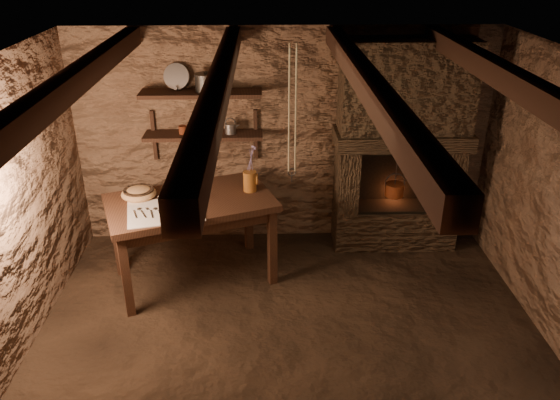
{
  "coord_description": "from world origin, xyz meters",
  "views": [
    {
      "loc": [
        -0.2,
        -3.68,
        3.21
      ],
      "look_at": [
        -0.07,
        0.9,
        0.98
      ],
      "focal_mm": 35.0,
      "sensor_mm": 36.0,
      "label": 1
    }
  ],
  "objects_px": {
    "red_pot": "(394,189)",
    "iron_stockpot": "(206,84)",
    "work_table": "(193,237)",
    "stoneware_jug": "(250,172)",
    "wooden_bowl": "(139,194)"
  },
  "relations": [
    {
      "from": "red_pot",
      "to": "iron_stockpot",
      "type": "bearing_deg",
      "value": 176.58
    },
    {
      "from": "work_table",
      "to": "iron_stockpot",
      "type": "height_order",
      "value": "iron_stockpot"
    },
    {
      "from": "iron_stockpot",
      "to": "stoneware_jug",
      "type": "bearing_deg",
      "value": -51.21
    },
    {
      "from": "stoneware_jug",
      "to": "iron_stockpot",
      "type": "distance_m",
      "value": 1.03
    },
    {
      "from": "wooden_bowl",
      "to": "iron_stockpot",
      "type": "xyz_separation_m",
      "value": [
        0.64,
        0.67,
        0.91
      ]
    },
    {
      "from": "work_table",
      "to": "wooden_bowl",
      "type": "distance_m",
      "value": 0.68
    },
    {
      "from": "work_table",
      "to": "red_pot",
      "type": "distance_m",
      "value": 2.25
    },
    {
      "from": "iron_stockpot",
      "to": "red_pot",
      "type": "height_order",
      "value": "iron_stockpot"
    },
    {
      "from": "red_pot",
      "to": "work_table",
      "type": "bearing_deg",
      "value": -163.91
    },
    {
      "from": "stoneware_jug",
      "to": "red_pot",
      "type": "height_order",
      "value": "stoneware_jug"
    },
    {
      "from": "work_table",
      "to": "stoneware_jug",
      "type": "distance_m",
      "value": 0.87
    },
    {
      "from": "work_table",
      "to": "iron_stockpot",
      "type": "relative_size",
      "value": 8.21
    },
    {
      "from": "work_table",
      "to": "iron_stockpot",
      "type": "xyz_separation_m",
      "value": [
        0.14,
        0.74,
        1.37
      ]
    },
    {
      "from": "wooden_bowl",
      "to": "iron_stockpot",
      "type": "bearing_deg",
      "value": 46.24
    },
    {
      "from": "stoneware_jug",
      "to": "red_pot",
      "type": "xyz_separation_m",
      "value": [
        1.57,
        0.43,
        -0.4
      ]
    }
  ]
}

